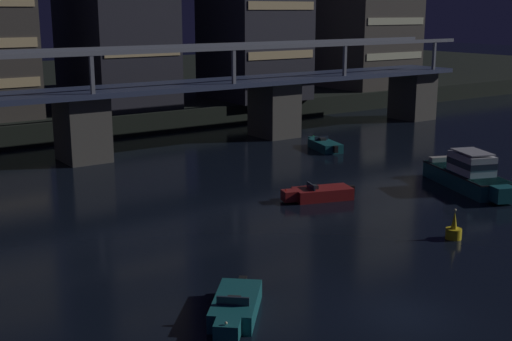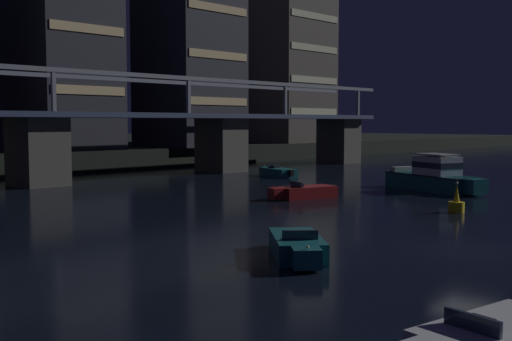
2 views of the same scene
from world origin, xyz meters
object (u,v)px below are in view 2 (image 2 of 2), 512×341
at_px(tower_east_low, 281,66).
at_px(cabin_cruiser_near_left, 434,176).
at_px(speedboat_mid_center, 277,172).
at_px(tower_central, 53,5).
at_px(tower_east_tall, 189,35).
at_px(river_bridge, 37,136).
at_px(speedboat_near_center, 298,247).
at_px(channel_buoy, 456,204).
at_px(speedboat_mid_right, 304,192).

relative_size(tower_east_low, cabin_cruiser_near_left, 2.47).
height_order(cabin_cruiser_near_left, speedboat_mid_center, cabin_cruiser_near_left).
relative_size(tower_central, tower_east_tall, 1.14).
bearing_deg(river_bridge, speedboat_mid_center, -22.46).
bearing_deg(speedboat_near_center, tower_east_tall, 54.61).
relative_size(tower_east_tall, tower_east_low, 1.21).
bearing_deg(channel_buoy, tower_east_low, 51.93).
xyz_separation_m(tower_east_tall, speedboat_mid_right, (-17.67, -33.47, -15.48)).
bearing_deg(tower_east_tall, speedboat_mid_center, -107.24).
bearing_deg(river_bridge, tower_east_low, 18.16).
distance_m(river_bridge, tower_east_low, 49.48).
distance_m(river_bridge, cabin_cruiser_near_left, 31.60).
height_order(speedboat_near_center, channel_buoy, channel_buoy).
xyz_separation_m(river_bridge, speedboat_mid_center, (19.88, -8.22, -3.63)).
bearing_deg(cabin_cruiser_near_left, tower_central, 102.99).
xyz_separation_m(river_bridge, speedboat_near_center, (-5.90, -32.83, -3.63)).
bearing_deg(speedboat_mid_right, speedboat_mid_center, 48.58).
bearing_deg(river_bridge, tower_east_tall, 25.44).
bearing_deg(channel_buoy, cabin_cruiser_near_left, 34.55).
bearing_deg(cabin_cruiser_near_left, tower_east_low, 56.15).
height_order(tower_central, tower_east_low, tower_central).
distance_m(speedboat_near_center, channel_buoy, 15.58).
bearing_deg(speedboat_mid_right, tower_east_tall, 62.17).
xyz_separation_m(tower_east_tall, speedboat_near_center, (-32.22, -45.36, -15.48)).
bearing_deg(speedboat_near_center, cabin_cruiser_near_left, 17.68).
relative_size(tower_east_low, channel_buoy, 13.04).
relative_size(tower_east_low, speedboat_near_center, 5.06).
xyz_separation_m(speedboat_near_center, channel_buoy, (15.52, 1.33, 0.06)).
xyz_separation_m(cabin_cruiser_near_left, speedboat_near_center, (-25.28, -8.06, -0.64)).
bearing_deg(tower_central, speedboat_mid_right, -92.18).
bearing_deg(speedboat_mid_center, speedboat_near_center, -136.33).
height_order(river_bridge, tower_east_tall, tower_east_tall).
distance_m(cabin_cruiser_near_left, speedboat_near_center, 26.55).
xyz_separation_m(speedboat_mid_right, channel_buoy, (0.96, -10.56, 0.06)).
height_order(tower_central, tower_east_tall, tower_central).
xyz_separation_m(tower_central, speedboat_near_center, (-15.95, -48.52, -17.42)).
bearing_deg(speedboat_mid_right, cabin_cruiser_near_left, -19.65).
relative_size(cabin_cruiser_near_left, speedboat_near_center, 2.05).
xyz_separation_m(cabin_cruiser_near_left, speedboat_mid_center, (0.50, 16.56, -0.64)).
bearing_deg(channel_buoy, speedboat_mid_right, 95.22).
bearing_deg(cabin_cruiser_near_left, channel_buoy, -145.45).
bearing_deg(tower_central, river_bridge, -122.64).
xyz_separation_m(tower_east_low, cabin_cruiser_near_left, (-26.77, -39.91, -12.47)).
bearing_deg(cabin_cruiser_near_left, speedboat_mid_center, 88.28).
height_order(cabin_cruiser_near_left, speedboat_mid_right, cabin_cruiser_near_left).
bearing_deg(speedboat_mid_right, river_bridge, 112.44).
bearing_deg(speedboat_mid_right, tower_east_low, 43.90).
bearing_deg(tower_central, tower_east_tall, -11.01).
xyz_separation_m(tower_east_low, speedboat_near_center, (-52.05, -47.97, -13.11)).
height_order(river_bridge, speedboat_near_center, river_bridge).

